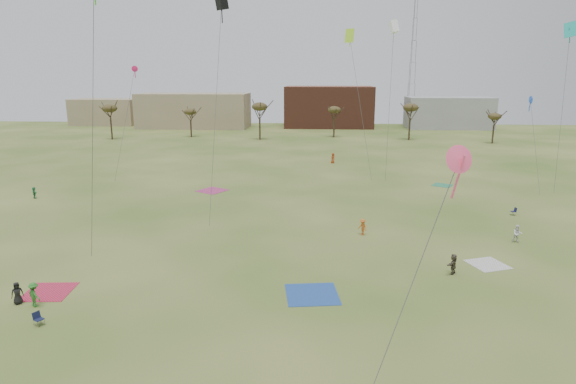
# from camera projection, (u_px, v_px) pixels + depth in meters

# --- Properties ---
(ground) EXTENTS (260.00, 260.00, 0.00)m
(ground) POSITION_uv_depth(u_px,v_px,m) (275.00, 319.00, 30.95)
(ground) COLOR #315219
(ground) RESTS_ON ground
(flyer_near_center) EXTENTS (1.28, 1.11, 1.72)m
(flyer_near_center) POSITION_uv_depth(u_px,v_px,m) (34.00, 295.00, 32.45)
(flyer_near_center) COLOR #2B7426
(flyer_near_center) RESTS_ON ground
(spectator_fore_c) EXTENTS (1.29, 1.53, 1.65)m
(spectator_fore_c) POSITION_uv_depth(u_px,v_px,m) (453.00, 264.00, 37.81)
(spectator_fore_c) COLOR #4E4638
(spectator_fore_c) RESTS_ON ground
(flyer_mid_a) EXTENTS (0.91, 0.86, 1.57)m
(flyer_mid_a) POSITION_uv_depth(u_px,v_px,m) (17.00, 293.00, 32.84)
(flyer_mid_a) COLOR black
(flyer_mid_a) RESTS_ON ground
(flyer_mid_b) EXTENTS (1.15, 1.19, 1.63)m
(flyer_mid_b) POSITION_uv_depth(u_px,v_px,m) (363.00, 227.00, 47.06)
(flyer_mid_b) COLOR #C66425
(flyer_mid_b) RESTS_ON ground
(spectator_mid_e) EXTENTS (0.92, 0.77, 1.69)m
(spectator_mid_e) POSITION_uv_depth(u_px,v_px,m) (517.00, 234.00, 44.96)
(spectator_mid_e) COLOR silver
(spectator_mid_e) RESTS_ON ground
(flyer_far_a) EXTENTS (1.22, 1.30, 1.46)m
(flyer_far_a) POSITION_uv_depth(u_px,v_px,m) (34.00, 193.00, 61.19)
(flyer_far_a) COLOR #2A7F4C
(flyer_far_a) RESTS_ON ground
(flyer_far_b) EXTENTS (1.00, 1.06, 1.83)m
(flyer_far_b) POSITION_uv_depth(u_px,v_px,m) (333.00, 158.00, 85.67)
(flyer_far_b) COLOR #A7411C
(flyer_far_b) RESTS_ON ground
(blanket_red) EXTENTS (3.46, 3.46, 0.03)m
(blanket_red) POSITION_uv_depth(u_px,v_px,m) (49.00, 292.00, 34.80)
(blanket_red) COLOR #BE2643
(blanket_red) RESTS_ON ground
(blanket_blue) EXTENTS (4.16, 4.16, 0.03)m
(blanket_blue) POSITION_uv_depth(u_px,v_px,m) (312.00, 294.00, 34.42)
(blanket_blue) COLOR #244D9F
(blanket_blue) RESTS_ON ground
(blanket_cream) EXTENTS (3.60, 3.60, 0.03)m
(blanket_cream) POSITION_uv_depth(u_px,v_px,m) (488.00, 264.00, 39.86)
(blanket_cream) COLOR silver
(blanket_cream) RESTS_ON ground
(blanket_plum) EXTENTS (4.70, 4.70, 0.03)m
(blanket_plum) POSITION_uv_depth(u_px,v_px,m) (212.00, 191.00, 65.37)
(blanket_plum) COLOR #AA346B
(blanket_plum) RESTS_ON ground
(blanket_olive) EXTENTS (3.49, 3.49, 0.03)m
(blanket_olive) POSITION_uv_depth(u_px,v_px,m) (442.00, 185.00, 68.53)
(blanket_olive) COLOR #2E8159
(blanket_olive) RESTS_ON ground
(camp_chair_left) EXTENTS (0.72, 0.70, 0.87)m
(camp_chair_left) POSITION_uv_depth(u_px,v_px,m) (39.00, 322.00, 30.11)
(camp_chair_left) COLOR #141A39
(camp_chair_left) RESTS_ON ground
(camp_chair_right) EXTENTS (0.62, 0.58, 0.87)m
(camp_chair_right) POSITION_uv_depth(u_px,v_px,m) (513.00, 213.00, 53.86)
(camp_chair_right) COLOR #151639
(camp_chair_right) RESTS_ON ground
(kites_aloft) EXTENTS (69.52, 56.58, 22.05)m
(kites_aloft) POSITION_uv_depth(u_px,v_px,m) (327.00, 33.00, 51.97)
(kites_aloft) COLOR red
(kites_aloft) RESTS_ON ground
(tree_line) EXTENTS (117.44, 49.32, 8.91)m
(tree_line) POSITION_uv_depth(u_px,v_px,m) (296.00, 113.00, 106.18)
(tree_line) COLOR #3A2B1E
(tree_line) RESTS_ON ground
(building_tan) EXTENTS (32.00, 14.00, 10.00)m
(building_tan) POSITION_uv_depth(u_px,v_px,m) (194.00, 111.00, 143.58)
(building_tan) COLOR #937F60
(building_tan) RESTS_ON ground
(building_brick) EXTENTS (26.00, 16.00, 12.00)m
(building_brick) POSITION_uv_depth(u_px,v_px,m) (329.00, 107.00, 145.55)
(building_brick) COLOR brown
(building_brick) RESTS_ON ground
(building_grey) EXTENTS (24.00, 12.00, 9.00)m
(building_grey) POSITION_uv_depth(u_px,v_px,m) (448.00, 113.00, 141.65)
(building_grey) COLOR gray
(building_grey) RESTS_ON ground
(building_tan_west) EXTENTS (20.00, 12.00, 8.00)m
(building_tan_west) POSITION_uv_depth(u_px,v_px,m) (107.00, 112.00, 152.58)
(building_tan_west) COLOR #937F60
(building_tan_west) RESTS_ON ground
(radio_tower) EXTENTS (1.51, 1.72, 41.00)m
(radio_tower) POSITION_uv_depth(u_px,v_px,m) (412.00, 62.00, 145.63)
(radio_tower) COLOR #9EA3A8
(radio_tower) RESTS_ON ground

